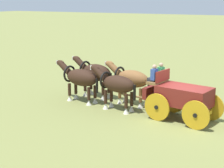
% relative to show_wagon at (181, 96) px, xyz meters
% --- Properties ---
extents(ground_plane, '(220.00, 220.00, 0.00)m').
position_rel_show_wagon_xyz_m(ground_plane, '(-0.18, 0.03, -1.19)').
color(ground_plane, olive).
extents(show_wagon, '(5.62, 2.29, 2.64)m').
position_rel_show_wagon_xyz_m(show_wagon, '(0.00, 0.00, 0.00)').
color(show_wagon, maroon).
rests_on(show_wagon, ground).
extents(draft_horse_rear_near, '(2.97, 1.24, 2.24)m').
position_rel_show_wagon_xyz_m(draft_horse_rear_near, '(3.49, 0.03, 0.18)').
color(draft_horse_rear_near, '#331E14').
rests_on(draft_horse_rear_near, ground).
extents(draft_horse_rear_off, '(3.02, 1.28, 2.30)m').
position_rel_show_wagon_xyz_m(draft_horse_rear_off, '(3.25, -1.25, 0.23)').
color(draft_horse_rear_off, brown).
rests_on(draft_horse_rear_off, ground).
extents(draft_horse_lead_near, '(3.15, 1.32, 2.24)m').
position_rel_show_wagon_xyz_m(draft_horse_lead_near, '(6.04, -0.43, 0.18)').
color(draft_horse_lead_near, '#331E14').
rests_on(draft_horse_lead_near, ground).
extents(draft_horse_lead_off, '(3.03, 1.34, 2.33)m').
position_rel_show_wagon_xyz_m(draft_horse_lead_off, '(5.80, -1.71, 0.26)').
color(draft_horse_lead_off, '#331E14').
rests_on(draft_horse_lead_off, ground).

